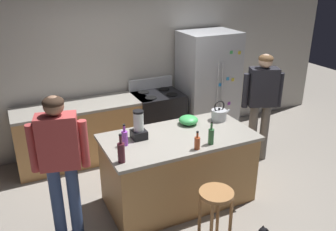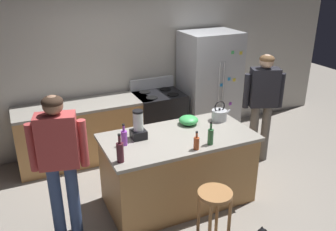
{
  "view_description": "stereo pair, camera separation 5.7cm",
  "coord_description": "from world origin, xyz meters",
  "px_view_note": "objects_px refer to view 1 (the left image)",
  "views": [
    {
      "loc": [
        -1.76,
        -3.4,
        2.75
      ],
      "look_at": [
        0.0,
        0.3,
        1.05
      ],
      "focal_mm": 38.11,
      "sensor_mm": 36.0,
      "label": 1
    },
    {
      "loc": [
        -1.71,
        -3.43,
        2.75
      ],
      "look_at": [
        0.0,
        0.3,
        1.05
      ],
      "focal_mm": 38.11,
      "sensor_mm": 36.0,
      "label": 2
    }
  ],
  "objects_px": {
    "bottle_soda": "(125,138)",
    "bottle_olive_oil": "(211,136)",
    "bar_stool": "(216,203)",
    "mixing_bowl": "(188,120)",
    "person_by_island_left": "(60,155)",
    "stove_range": "(158,119)",
    "bottle_cooking_sauce": "(197,143)",
    "bottle_wine": "(121,152)",
    "tea_kettle": "(219,114)",
    "blender_appliance": "(139,127)",
    "refrigerator": "(208,86)",
    "person_by_sink_right": "(262,98)",
    "kitchen_island": "(178,168)"
  },
  "relations": [
    {
      "from": "stove_range",
      "to": "bottle_cooking_sauce",
      "type": "xyz_separation_m",
      "value": [
        -0.37,
        -1.91,
        0.52
      ]
    },
    {
      "from": "stove_range",
      "to": "mixing_bowl",
      "type": "xyz_separation_m",
      "value": [
        -0.13,
        -1.27,
        0.5
      ]
    },
    {
      "from": "bottle_wine",
      "to": "bottle_olive_oil",
      "type": "height_order",
      "value": "bottle_wine"
    },
    {
      "from": "tea_kettle",
      "to": "mixing_bowl",
      "type": "bearing_deg",
      "value": 173.06
    },
    {
      "from": "refrigerator",
      "to": "mixing_bowl",
      "type": "distance_m",
      "value": 1.62
    },
    {
      "from": "bottle_olive_oil",
      "to": "mixing_bowl",
      "type": "distance_m",
      "value": 0.6
    },
    {
      "from": "bottle_olive_oil",
      "to": "tea_kettle",
      "type": "distance_m",
      "value": 0.72
    },
    {
      "from": "refrigerator",
      "to": "bottle_wine",
      "type": "distance_m",
      "value": 2.79
    },
    {
      "from": "bottle_soda",
      "to": "bottle_olive_oil",
      "type": "height_order",
      "value": "bottle_olive_oil"
    },
    {
      "from": "person_by_island_left",
      "to": "tea_kettle",
      "type": "xyz_separation_m",
      "value": [
        2.08,
        0.25,
        -0.01
      ]
    },
    {
      "from": "person_by_island_left",
      "to": "tea_kettle",
      "type": "height_order",
      "value": "person_by_island_left"
    },
    {
      "from": "mixing_bowl",
      "to": "tea_kettle",
      "type": "distance_m",
      "value": 0.43
    },
    {
      "from": "blender_appliance",
      "to": "tea_kettle",
      "type": "height_order",
      "value": "blender_appliance"
    },
    {
      "from": "kitchen_island",
      "to": "bottle_olive_oil",
      "type": "distance_m",
      "value": 0.69
    },
    {
      "from": "person_by_island_left",
      "to": "mixing_bowl",
      "type": "relative_size",
      "value": 6.57
    },
    {
      "from": "mixing_bowl",
      "to": "tea_kettle",
      "type": "xyz_separation_m",
      "value": [
        0.43,
        -0.05,
        0.02
      ]
    },
    {
      "from": "person_by_sink_right",
      "to": "bar_stool",
      "type": "distance_m",
      "value": 2.1
    },
    {
      "from": "bottle_wine",
      "to": "tea_kettle",
      "type": "bearing_deg",
      "value": 18.48
    },
    {
      "from": "bar_stool",
      "to": "mixing_bowl",
      "type": "height_order",
      "value": "mixing_bowl"
    },
    {
      "from": "bottle_soda",
      "to": "bottle_olive_oil",
      "type": "relative_size",
      "value": 0.93
    },
    {
      "from": "person_by_island_left",
      "to": "mixing_bowl",
      "type": "height_order",
      "value": "person_by_island_left"
    },
    {
      "from": "refrigerator",
      "to": "bottle_wine",
      "type": "height_order",
      "value": "refrigerator"
    },
    {
      "from": "person_by_island_left",
      "to": "bar_stool",
      "type": "height_order",
      "value": "person_by_island_left"
    },
    {
      "from": "kitchen_island",
      "to": "bottle_cooking_sauce",
      "type": "xyz_separation_m",
      "value": [
        0.03,
        -0.38,
        0.53
      ]
    },
    {
      "from": "person_by_island_left",
      "to": "bottle_wine",
      "type": "distance_m",
      "value": 0.62
    },
    {
      "from": "bottle_soda",
      "to": "bottle_olive_oil",
      "type": "bearing_deg",
      "value": -23.65
    },
    {
      "from": "bottle_wine",
      "to": "blender_appliance",
      "type": "bearing_deg",
      "value": 50.71
    },
    {
      "from": "refrigerator",
      "to": "person_by_sink_right",
      "type": "distance_m",
      "value": 1.11
    },
    {
      "from": "refrigerator",
      "to": "person_by_island_left",
      "type": "distance_m",
      "value": 3.11
    },
    {
      "from": "bottle_soda",
      "to": "bottle_wine",
      "type": "relative_size",
      "value": 0.81
    },
    {
      "from": "refrigerator",
      "to": "bottle_wine",
      "type": "xyz_separation_m",
      "value": [
        -2.13,
        -1.8,
        0.11
      ]
    },
    {
      "from": "stove_range",
      "to": "person_by_sink_right",
      "type": "xyz_separation_m",
      "value": [
        1.18,
        -1.09,
        0.54
      ]
    },
    {
      "from": "bottle_wine",
      "to": "tea_kettle",
      "type": "relative_size",
      "value": 1.15
    },
    {
      "from": "stove_range",
      "to": "bar_stool",
      "type": "xyz_separation_m",
      "value": [
        -0.4,
        -2.38,
        0.04
      ]
    },
    {
      "from": "kitchen_island",
      "to": "stove_range",
      "type": "distance_m",
      "value": 1.58
    },
    {
      "from": "person_by_island_left",
      "to": "blender_appliance",
      "type": "relative_size",
      "value": 4.68
    },
    {
      "from": "person_by_sink_right",
      "to": "blender_appliance",
      "type": "relative_size",
      "value": 4.74
    },
    {
      "from": "person_by_island_left",
      "to": "bottle_cooking_sauce",
      "type": "distance_m",
      "value": 1.45
    },
    {
      "from": "blender_appliance",
      "to": "mixing_bowl",
      "type": "relative_size",
      "value": 1.4
    },
    {
      "from": "stove_range",
      "to": "mixing_bowl",
      "type": "distance_m",
      "value": 1.37
    },
    {
      "from": "person_by_island_left",
      "to": "tea_kettle",
      "type": "distance_m",
      "value": 2.09
    },
    {
      "from": "kitchen_island",
      "to": "bottle_soda",
      "type": "bearing_deg",
      "value": 175.91
    },
    {
      "from": "stove_range",
      "to": "bottle_cooking_sauce",
      "type": "relative_size",
      "value": 5.01
    },
    {
      "from": "bottle_olive_oil",
      "to": "stove_range",
      "type": "bearing_deg",
      "value": 84.87
    },
    {
      "from": "bottle_soda",
      "to": "bottle_cooking_sauce",
      "type": "bearing_deg",
      "value": -32.14
    },
    {
      "from": "kitchen_island",
      "to": "bottle_wine",
      "type": "relative_size",
      "value": 5.74
    },
    {
      "from": "kitchen_island",
      "to": "bottle_olive_oil",
      "type": "bearing_deg",
      "value": -55.95
    },
    {
      "from": "refrigerator",
      "to": "blender_appliance",
      "type": "bearing_deg",
      "value": -142.44
    },
    {
      "from": "bottle_soda",
      "to": "tea_kettle",
      "type": "xyz_separation_m",
      "value": [
        1.35,
        0.16,
        -0.02
      ]
    },
    {
      "from": "bottle_wine",
      "to": "person_by_island_left",
      "type": "bearing_deg",
      "value": 155.96
    }
  ]
}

